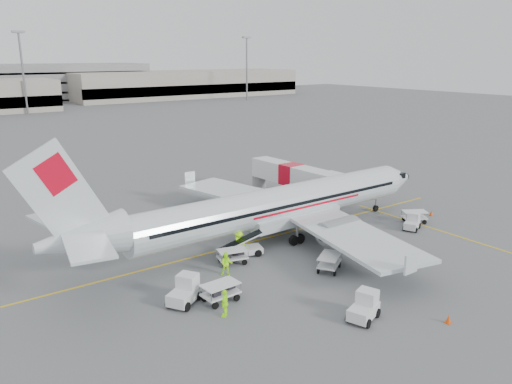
# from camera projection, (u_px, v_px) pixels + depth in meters

# --- Properties ---
(ground) EXTENTS (360.00, 360.00, 0.00)m
(ground) POSITION_uv_depth(u_px,v_px,m) (269.00, 237.00, 44.86)
(ground) COLOR #56595B
(stripe_lead) EXTENTS (44.00, 0.20, 0.01)m
(stripe_lead) POSITION_uv_depth(u_px,v_px,m) (269.00, 237.00, 44.86)
(stripe_lead) COLOR yellow
(stripe_lead) RESTS_ON ground
(stripe_cross) EXTENTS (0.20, 20.00, 0.01)m
(stripe_cross) POSITION_uv_depth(u_px,v_px,m) (440.00, 231.00, 46.54)
(stripe_cross) COLOR yellow
(stripe_cross) RESTS_ON ground
(terminal_east) EXTENTS (90.00, 26.00, 10.00)m
(terminal_east) POSITION_uv_depth(u_px,v_px,m) (187.00, 84.00, 196.37)
(terminal_east) COLOR gray
(terminal_east) RESTS_ON ground
(parking_garage) EXTENTS (62.00, 24.00, 14.00)m
(parking_garage) POSITION_uv_depth(u_px,v_px,m) (58.00, 80.00, 182.08)
(parking_garage) COLOR slate
(parking_garage) RESTS_ON ground
(mast_center) EXTENTS (3.20, 1.20, 22.00)m
(mast_center) POSITION_uv_depth(u_px,v_px,m) (23.00, 74.00, 136.91)
(mast_center) COLOR slate
(mast_center) RESTS_ON ground
(mast_east) EXTENTS (3.20, 1.20, 22.00)m
(mast_east) POSITION_uv_depth(u_px,v_px,m) (247.00, 69.00, 179.37)
(mast_east) COLOR slate
(mast_east) RESTS_ON ground
(aircraft) EXTENTS (38.41, 30.23, 10.52)m
(aircraft) POSITION_uv_depth(u_px,v_px,m) (281.00, 180.00, 43.61)
(aircraft) COLOR silver
(aircraft) RESTS_ON ground
(jet_bridge) EXTENTS (3.74, 15.34, 3.99)m
(jet_bridge) POSITION_uv_depth(u_px,v_px,m) (291.00, 181.00, 56.62)
(jet_bridge) COLOR silver
(jet_bridge) RESTS_ON ground
(belt_loader) EXTENTS (4.76, 2.92, 2.42)m
(belt_loader) POSITION_uv_depth(u_px,v_px,m) (241.00, 242.00, 40.51)
(belt_loader) COLOR silver
(belt_loader) RESTS_ON ground
(tug_fore) EXTENTS (2.26, 1.84, 1.53)m
(tug_fore) POSITION_uv_depth(u_px,v_px,m) (412.00, 222.00, 46.70)
(tug_fore) COLOR silver
(tug_fore) RESTS_ON ground
(tug_mid) EXTENTS (2.59, 2.00, 1.76)m
(tug_mid) POSITION_uv_depth(u_px,v_px,m) (364.00, 307.00, 30.69)
(tug_mid) COLOR silver
(tug_mid) RESTS_ON ground
(tug_aft) EXTENTS (2.78, 2.46, 1.86)m
(tug_aft) POSITION_uv_depth(u_px,v_px,m) (184.00, 291.00, 32.65)
(tug_aft) COLOR silver
(tug_aft) RESTS_ON ground
(cart_loaded_a) EXTENTS (2.54, 1.58, 1.29)m
(cart_loaded_a) POSITION_uv_depth(u_px,v_px,m) (221.00, 292.00, 33.04)
(cart_loaded_a) COLOR silver
(cart_loaded_a) RESTS_ON ground
(cart_loaded_b) EXTENTS (2.53, 1.86, 1.18)m
(cart_loaded_b) POSITION_uv_depth(u_px,v_px,m) (232.00, 257.00, 39.07)
(cart_loaded_b) COLOR silver
(cart_loaded_b) RESTS_ON ground
(cart_empty_a) EXTENTS (2.77, 2.47, 1.25)m
(cart_empty_a) POSITION_uv_depth(u_px,v_px,m) (329.00, 263.00, 37.82)
(cart_empty_a) COLOR silver
(cart_empty_a) RESTS_ON ground
(cart_empty_b) EXTENTS (2.63, 2.30, 1.18)m
(cart_empty_b) POSITION_uv_depth(u_px,v_px,m) (414.00, 217.00, 48.70)
(cart_empty_b) COLOR silver
(cart_empty_b) RESTS_ON ground
(cone_nose) EXTENTS (0.38, 0.38, 0.62)m
(cone_nose) POSITION_uv_depth(u_px,v_px,m) (431.00, 213.00, 50.92)
(cone_nose) COLOR #E9480A
(cone_nose) RESTS_ON ground
(cone_port) EXTENTS (0.38, 0.38, 0.63)m
(cone_port) POSITION_uv_depth(u_px,v_px,m) (240.00, 195.00, 57.45)
(cone_port) COLOR #E9480A
(cone_port) RESTS_ON ground
(cone_stbd) EXTENTS (0.37, 0.37, 0.60)m
(cone_stbd) POSITION_uv_depth(u_px,v_px,m) (449.00, 319.00, 30.45)
(cone_stbd) COLOR #E9480A
(cone_stbd) RESTS_ON ground
(crew_a) EXTENTS (0.78, 0.69, 1.80)m
(crew_a) POSITION_uv_depth(u_px,v_px,m) (237.00, 243.00, 40.95)
(crew_a) COLOR #A7F90F
(crew_a) RESTS_ON ground
(crew_b) EXTENTS (1.11, 1.04, 1.80)m
(crew_b) POSITION_uv_depth(u_px,v_px,m) (227.00, 264.00, 36.93)
(crew_b) COLOR #A7F90F
(crew_b) RESTS_ON ground
(crew_c) EXTENTS (1.23, 1.42, 1.91)m
(crew_c) POSITION_uv_depth(u_px,v_px,m) (239.00, 242.00, 41.04)
(crew_c) COLOR #A7F90F
(crew_c) RESTS_ON ground
(crew_d) EXTENTS (1.07, 1.06, 1.81)m
(crew_d) POSITION_uv_depth(u_px,v_px,m) (225.00, 303.00, 31.08)
(crew_d) COLOR #A7F90F
(crew_d) RESTS_ON ground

